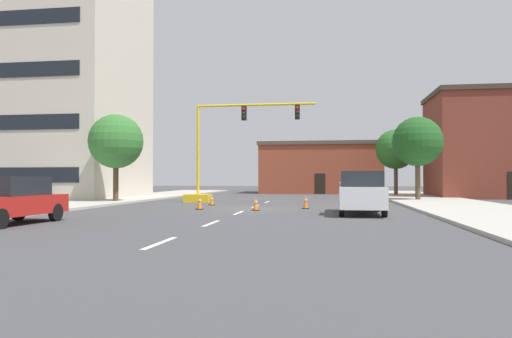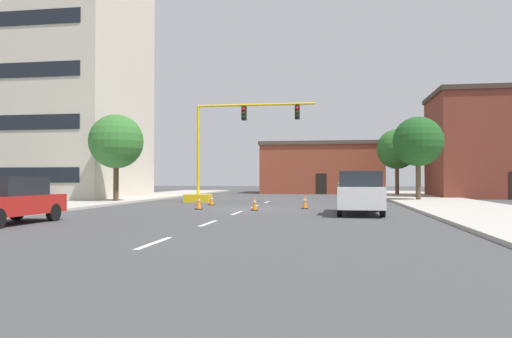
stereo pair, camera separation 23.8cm
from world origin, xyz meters
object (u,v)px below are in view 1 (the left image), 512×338
pickup_truck_white (361,193)px  traffic_cone_roadside_a (199,202)px  tree_right_far (396,149)px  traffic_cone_roadside_d (256,204)px  traffic_signal_gantry (214,170)px  tree_left_near (116,142)px  traffic_cone_roadside_b (306,202)px  tree_right_mid (417,142)px  traffic_cone_roadside_c (212,200)px  sedan_red_near_left (11,200)px

pickup_truck_white → traffic_cone_roadside_a: pickup_truck_white is taller
tree_right_far → traffic_cone_roadside_a: tree_right_far is taller
tree_right_far → traffic_cone_roadside_d: size_ratio=8.97×
traffic_cone_roadside_d → traffic_signal_gantry: bearing=117.2°
tree_left_near → tree_right_far: tree_right_far is taller
pickup_truck_white → traffic_cone_roadside_b: 4.50m
tree_left_near → tree_right_far: 26.31m
tree_right_mid → traffic_cone_roadside_c: tree_right_mid is taller
traffic_signal_gantry → sedan_red_near_left: 17.27m
tree_left_near → tree_right_mid: tree_right_mid is taller
traffic_signal_gantry → pickup_truck_white: size_ratio=1.67×
tree_right_far → tree_right_mid: bearing=-89.5°
tree_right_mid → sedan_red_near_left: 27.43m
pickup_truck_white → traffic_cone_roadside_a: (-8.37, 2.10, -0.59)m
pickup_truck_white → traffic_cone_roadside_b: (-2.75, 3.51, -0.60)m
traffic_cone_roadside_b → traffic_cone_roadside_a: bearing=-165.9°
sedan_red_near_left → traffic_cone_roadside_a: bearing=63.6°
traffic_cone_roadside_b → sedan_red_near_left: bearing=-133.8°
pickup_truck_white → tree_right_mid: bearing=69.8°
traffic_signal_gantry → tree_right_far: 20.42m
traffic_cone_roadside_b → traffic_cone_roadside_d: (-2.50, -1.81, -0.03)m
traffic_signal_gantry → sedan_red_near_left: size_ratio=1.98×
sedan_red_near_left → tree_left_near: bearing=100.9°
traffic_signal_gantry → traffic_cone_roadside_b: size_ratio=11.78×
tree_right_far → traffic_signal_gantry: bearing=-134.5°
traffic_signal_gantry → traffic_cone_roadside_d: traffic_signal_gantry is taller
tree_left_near → traffic_cone_roadside_c: size_ratio=9.61×
tree_left_near → tree_right_mid: bearing=14.7°
traffic_cone_roadside_a → pickup_truck_white: bearing=-14.1°
sedan_red_near_left → traffic_cone_roadside_c: (4.23, 13.34, -0.58)m
traffic_cone_roadside_c → tree_left_near: bearing=166.4°
traffic_signal_gantry → tree_right_mid: bearing=14.4°
tree_left_near → sedan_red_near_left: bearing=-79.1°
traffic_cone_roadside_c → pickup_truck_white: bearing=-35.6°
tree_right_far → traffic_cone_roadside_b: 22.44m
traffic_signal_gantry → sedan_red_near_left: traffic_signal_gantry is taller
traffic_cone_roadside_a → traffic_cone_roadside_d: traffic_cone_roadside_a is taller
tree_right_mid → traffic_cone_roadside_a: bearing=-139.6°
sedan_red_near_left → traffic_cone_roadside_c: sedan_red_near_left is taller
traffic_cone_roadside_a → traffic_cone_roadside_b: bearing=14.1°
pickup_truck_white → sedan_red_near_left: bearing=-151.3°
tree_right_far → sedan_red_near_left: size_ratio=1.38×
traffic_cone_roadside_a → sedan_red_near_left: bearing=-116.4°
traffic_cone_roadside_c → tree_right_far: bearing=53.0°
tree_right_far → traffic_cone_roadside_a: 26.09m
pickup_truck_white → sedan_red_near_left: 14.75m
tree_left_near → traffic_cone_roadside_d: (10.57, -6.26, -3.83)m
sedan_red_near_left → traffic_cone_roadside_b: size_ratio=5.94×
tree_left_near → sedan_red_near_left: tree_left_near is taller
tree_left_near → tree_right_far: size_ratio=0.95×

